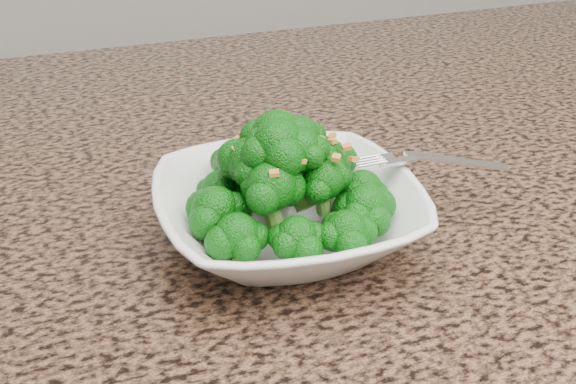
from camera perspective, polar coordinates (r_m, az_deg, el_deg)
name	(u,v)px	position (r m, az deg, el deg)	size (l,w,h in m)	color
granite_counter	(295,189)	(0.76, 0.55, 0.25)	(1.64, 1.04, 0.03)	brown
bowl	(288,214)	(0.63, 0.00, -1.78)	(0.23, 0.23, 0.06)	white
broccoli_pile	(288,144)	(0.59, 0.00, 3.81)	(0.20, 0.20, 0.08)	#0B650B
garlic_topping	(288,96)	(0.58, 0.00, 7.60)	(0.12, 0.12, 0.01)	#EF963A
fork	(408,160)	(0.65, 9.49, 2.52)	(0.17, 0.03, 0.01)	silver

